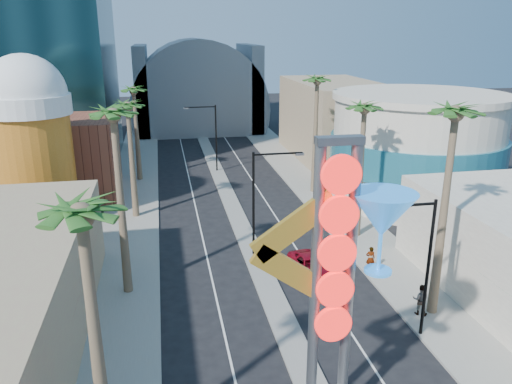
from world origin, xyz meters
name	(u,v)px	position (x,y,z in m)	size (l,w,h in m)	color
sidewalk_west	(133,199)	(-9.50, 35.00, 0.07)	(5.00, 100.00, 0.15)	gray
sidewalk_east	(315,189)	(9.50, 35.00, 0.07)	(5.00, 100.00, 0.15)	gray
median	(223,185)	(0.00, 38.00, 0.07)	(1.60, 84.00, 0.15)	gray
brick_filler_west	(65,157)	(-16.00, 38.00, 4.00)	(10.00, 10.00, 8.00)	brown
filler_east	(334,120)	(16.00, 48.00, 5.00)	(10.00, 20.00, 10.00)	#A18067
beer_mug	(31,136)	(-17.00, 30.00, 7.84)	(7.00, 7.00, 14.50)	#AA5E16
turquoise_building	(416,148)	(18.00, 30.00, 5.25)	(16.60, 16.60, 10.60)	beige
canopy	(197,104)	(0.00, 72.00, 4.31)	(22.00, 16.00, 22.00)	slate
neon_sign	(353,266)	(0.82, 2.96, 7.31)	(6.53, 2.60, 12.55)	gray
streetlight_0	(261,194)	(0.55, 20.00, 4.88)	(3.79, 0.25, 8.00)	black
streetlight_1	(211,132)	(-0.55, 44.00, 4.88)	(3.79, 0.25, 8.00)	black
streetlight_2	(421,257)	(6.72, 8.00, 4.83)	(3.45, 0.25, 8.00)	black
palm_0	(83,232)	(-9.00, 2.00, 9.93)	(2.40, 2.40, 11.70)	brown
palm_1	(114,127)	(-9.00, 16.00, 10.82)	(2.40, 2.40, 12.70)	brown
palm_2	(128,113)	(-9.00, 30.00, 9.48)	(2.40, 2.40, 11.20)	brown
palm_3	(134,96)	(-9.00, 42.00, 9.48)	(2.40, 2.40, 11.20)	brown
palm_5	(454,127)	(9.00, 10.00, 11.27)	(2.40, 2.40, 13.20)	brown
palm_6	(364,116)	(9.00, 22.00, 9.93)	(2.40, 2.40, 11.70)	brown
palm_7	(317,88)	(9.00, 34.00, 10.82)	(2.40, 2.40, 12.70)	brown
red_pickup	(311,266)	(3.36, 16.14, 0.66)	(2.20, 4.77, 1.33)	maroon
pedestrian_a	(370,258)	(7.53, 15.82, 1.03)	(0.64, 0.42, 1.75)	gray
pedestrian_b	(421,299)	(8.11, 9.86, 1.11)	(0.93, 0.73, 1.92)	gray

